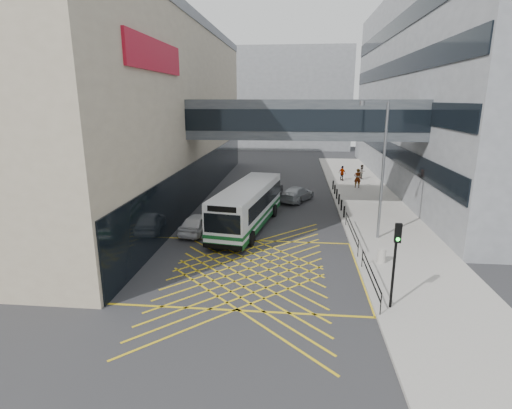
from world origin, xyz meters
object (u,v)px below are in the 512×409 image
(car_silver, at_px, (297,194))
(pedestrian_a, at_px, (357,178))
(bus, at_px, (248,205))
(traffic_light, at_px, (396,254))
(litter_bin, at_px, (382,256))
(pedestrian_b, at_px, (362,172))
(street_lamp, at_px, (381,163))
(car_white, at_px, (199,223))
(car_dark, at_px, (270,191))
(pedestrian_c, at_px, (342,173))

(car_silver, height_order, pedestrian_a, pedestrian_a)
(bus, height_order, traffic_light, traffic_light)
(bus, height_order, litter_bin, bus)
(litter_bin, relative_size, pedestrian_b, 0.48)
(street_lamp, relative_size, pedestrian_a, 4.49)
(bus, xyz_separation_m, street_lamp, (8.65, -1.95, 3.51))
(bus, xyz_separation_m, car_white, (-3.26, -1.63, -0.94))
(car_dark, distance_m, litter_bin, 16.52)
(car_white, distance_m, pedestrian_b, 24.34)
(car_silver, bearing_deg, pedestrian_c, -93.86)
(pedestrian_b, bearing_deg, traffic_light, -126.22)
(pedestrian_b, bearing_deg, pedestrian_c, 171.77)
(car_white, relative_size, litter_bin, 5.62)
(car_dark, xyz_separation_m, car_silver, (2.49, -0.68, -0.07))
(bus, bearing_deg, pedestrian_a, 63.86)
(car_dark, xyz_separation_m, litter_bin, (7.20, -14.87, -0.21))
(pedestrian_a, bearing_deg, litter_bin, 84.18)
(pedestrian_c, bearing_deg, street_lamp, 134.86)
(pedestrian_a, height_order, pedestrian_b, pedestrian_a)
(car_white, bearing_deg, bus, -143.90)
(car_white, relative_size, car_dark, 0.91)
(car_white, distance_m, pedestrian_c, 22.29)
(car_dark, relative_size, street_lamp, 0.56)
(car_dark, distance_m, street_lamp, 13.83)
(car_dark, bearing_deg, traffic_light, 116.41)
(car_dark, relative_size, pedestrian_a, 2.50)
(traffic_light, bearing_deg, pedestrian_b, 87.55)
(traffic_light, bearing_deg, litter_bin, 87.03)
(car_white, xyz_separation_m, traffic_light, (10.88, -9.66, 2.00))
(bus, bearing_deg, car_white, -144.31)
(bus, relative_size, street_lamp, 1.28)
(bus, distance_m, traffic_light, 13.66)
(traffic_light, bearing_deg, pedestrian_a, 89.08)
(pedestrian_c, bearing_deg, car_dark, 93.25)
(bus, height_order, pedestrian_b, bus)
(pedestrian_c, bearing_deg, bus, 108.25)
(car_dark, bearing_deg, street_lamp, 133.67)
(litter_bin, bearing_deg, car_dark, 115.84)
(traffic_light, xyz_separation_m, street_lamp, (1.03, 9.33, 2.45))
(car_white, bearing_deg, pedestrian_a, -120.65)
(pedestrian_c, bearing_deg, traffic_light, 132.71)
(car_dark, height_order, pedestrian_b, pedestrian_b)
(car_white, xyz_separation_m, pedestrian_a, (12.95, 15.31, 0.43))
(street_lamp, xyz_separation_m, pedestrian_b, (2.22, 20.15, -4.17))
(bus, relative_size, litter_bin, 14.17)
(pedestrian_a, bearing_deg, pedestrian_b, -106.11)
(litter_bin, height_order, pedestrian_c, pedestrian_c)
(car_silver, bearing_deg, pedestrian_a, -112.88)
(bus, distance_m, pedestrian_b, 21.21)
(litter_bin, height_order, pedestrian_b, pedestrian_b)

